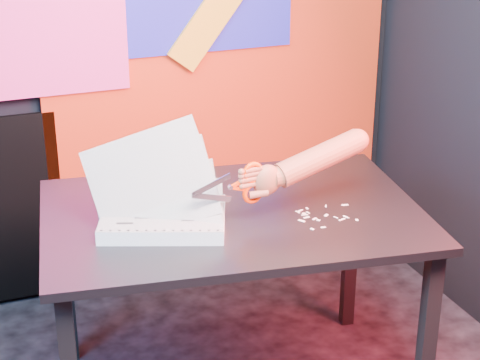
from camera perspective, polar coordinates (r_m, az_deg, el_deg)
name	(u,v)px	position (r m, az deg, el deg)	size (l,w,h in m)	color
room	(176,89)	(1.97, -4.60, 6.45)	(3.01, 3.01, 2.71)	black
backdrop	(90,89)	(3.47, -10.59, 6.38)	(2.88, 0.05, 2.08)	red
work_table	(233,233)	(2.77, -0.54, -3.78)	(1.39, 1.03, 0.75)	black
printout_stack	(163,216)	(2.63, -5.51, -2.58)	(0.48, 0.42, 0.37)	silver
scissors	(248,184)	(2.59, 0.57, -0.27)	(0.26, 0.04, 0.15)	silver
hand_forearm	(311,161)	(2.69, 5.06, 1.33)	(0.49, 0.12, 0.17)	brown
paper_clippings	(320,216)	(2.71, 5.72, -2.56)	(0.22, 0.17, 0.00)	silver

